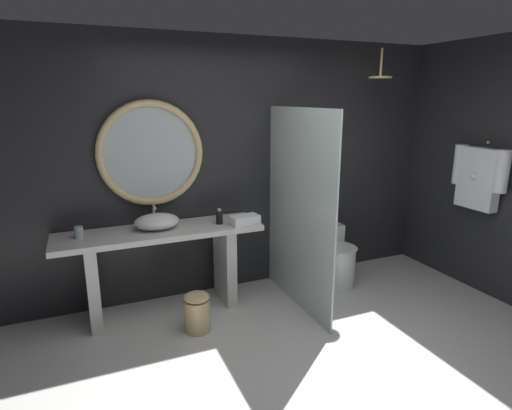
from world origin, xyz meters
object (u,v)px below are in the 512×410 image
object	(u,v)px
vessel_sink	(157,221)
waste_bin	(197,312)
toilet	(335,259)
rain_shower_head	(380,76)
folded_hand_towel	(245,220)
soap_dispenser	(219,217)
round_wall_mirror	(151,154)
tumbler_cup	(79,232)
hanging_bathrobe	(479,175)

from	to	relation	value
vessel_sink	waste_bin	distance (m)	0.90
vessel_sink	toilet	world-z (taller)	vessel_sink
rain_shower_head	waste_bin	size ratio (longest dim) A/B	0.84
vessel_sink	folded_hand_towel	distance (m)	0.82
folded_hand_towel	soap_dispenser	bearing A→B (deg)	151.87
soap_dispenser	round_wall_mirror	xyz separation A→B (m)	(-0.56, 0.29, 0.60)
toilet	folded_hand_towel	world-z (taller)	folded_hand_towel
vessel_sink	waste_bin	bearing A→B (deg)	-66.69
tumbler_cup	rain_shower_head	size ratio (longest dim) A/B	0.34
rain_shower_head	waste_bin	xyz separation A→B (m)	(-2.14, -0.41, -2.05)
soap_dispenser	folded_hand_towel	xyz separation A→B (m)	(0.22, -0.12, -0.02)
hanging_bathrobe	waste_bin	world-z (taller)	hanging_bathrobe
vessel_sink	round_wall_mirror	size ratio (longest dim) A/B	0.42
tumbler_cup	toilet	distance (m)	2.63
soap_dispenser	waste_bin	bearing A→B (deg)	-130.18
vessel_sink	hanging_bathrobe	distance (m)	3.24
round_wall_mirror	rain_shower_head	size ratio (longest dim) A/B	3.31
toilet	waste_bin	bearing A→B (deg)	-167.37
soap_dispenser	toilet	xyz separation A→B (m)	(1.31, -0.05, -0.62)
round_wall_mirror	hanging_bathrobe	xyz separation A→B (m)	(3.10, -1.01, -0.25)
vessel_sink	round_wall_mirror	world-z (taller)	round_wall_mirror
tumbler_cup	folded_hand_towel	world-z (taller)	tumbler_cup
tumbler_cup	waste_bin	size ratio (longest dim) A/B	0.29
hanging_bathrobe	tumbler_cup	bearing A→B (deg)	168.12
vessel_sink	tumbler_cup	bearing A→B (deg)	-179.64
hanging_bathrobe	folded_hand_towel	distance (m)	2.43
vessel_sink	round_wall_mirror	xyz separation A→B (m)	(0.02, 0.21, 0.60)
tumbler_cup	waste_bin	world-z (taller)	tumbler_cup
tumbler_cup	round_wall_mirror	bearing A→B (deg)	17.16
round_wall_mirror	waste_bin	size ratio (longest dim) A/B	2.78
tumbler_cup	soap_dispenser	world-z (taller)	soap_dispenser
folded_hand_towel	tumbler_cup	bearing A→B (deg)	172.59
tumbler_cup	hanging_bathrobe	xyz separation A→B (m)	(3.79, -0.80, 0.37)
folded_hand_towel	vessel_sink	bearing A→B (deg)	166.25
rain_shower_head	hanging_bathrobe	xyz separation A→B (m)	(0.76, -0.71, -0.98)
soap_dispenser	folded_hand_towel	distance (m)	0.25
hanging_bathrobe	folded_hand_towel	world-z (taller)	hanging_bathrobe
vessel_sink	round_wall_mirror	distance (m)	0.64
round_wall_mirror	soap_dispenser	bearing A→B (deg)	-27.14
round_wall_mirror	toilet	distance (m)	2.26
tumbler_cup	hanging_bathrobe	world-z (taller)	hanging_bathrobe
tumbler_cup	waste_bin	bearing A→B (deg)	-29.47
tumbler_cup	round_wall_mirror	distance (m)	0.95
vessel_sink	folded_hand_towel	bearing A→B (deg)	-13.75
vessel_sink	soap_dispenser	size ratio (longest dim) A/B	2.72
soap_dispenser	hanging_bathrobe	size ratio (longest dim) A/B	0.22
soap_dispenser	rain_shower_head	bearing A→B (deg)	-0.46
round_wall_mirror	tumbler_cup	bearing A→B (deg)	-162.84
waste_bin	folded_hand_towel	world-z (taller)	folded_hand_towel
toilet	waste_bin	distance (m)	1.71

